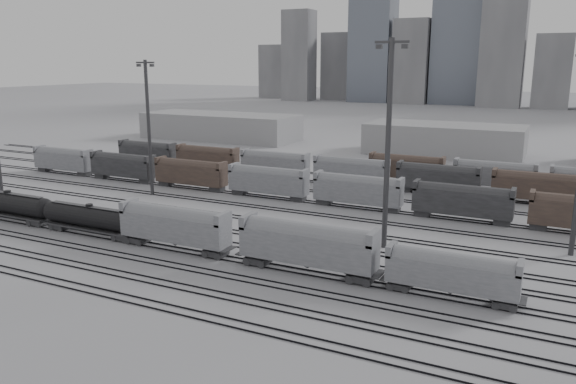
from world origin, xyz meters
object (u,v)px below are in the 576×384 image
at_px(hopper_car_b, 308,243).
at_px(hopper_car_c, 452,271).
at_px(light_mast_c, 388,140).
at_px(tank_car_a, 9,204).
at_px(hopper_car_a, 174,224).
at_px(tank_car_b, 90,218).

distance_m(hopper_car_b, hopper_car_c, 16.32).
height_order(hopper_car_c, light_mast_c, light_mast_c).
relative_size(tank_car_a, hopper_car_a, 1.16).
relative_size(hopper_car_a, hopper_car_b, 0.95).
bearing_deg(hopper_car_a, tank_car_b, -180.00).
height_order(tank_car_a, light_mast_c, light_mast_c).
xyz_separation_m(tank_car_a, tank_car_b, (16.90, -0.00, -0.13)).
relative_size(hopper_car_c, light_mast_c, 0.50).
bearing_deg(tank_car_b, hopper_car_c, 0.00).
xyz_separation_m(hopper_car_a, hopper_car_c, (35.26, 0.00, -0.49)).
height_order(hopper_car_b, hopper_car_c, hopper_car_b).
bearing_deg(hopper_car_c, hopper_car_b, 180.00).
xyz_separation_m(tank_car_a, hopper_car_c, (66.94, 0.00, 0.37)).
bearing_deg(tank_car_b, tank_car_a, 180.00).
relative_size(tank_car_b, hopper_car_c, 1.29).
distance_m(tank_car_a, hopper_car_c, 66.94).
distance_m(hopper_car_a, hopper_car_c, 35.26).
relative_size(tank_car_a, tank_car_b, 1.05).
relative_size(hopper_car_b, light_mast_c, 0.61).
bearing_deg(light_mast_c, hopper_car_b, -112.17).
relative_size(tank_car_a, hopper_car_c, 1.36).
height_order(tank_car_a, hopper_car_c, hopper_car_c).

